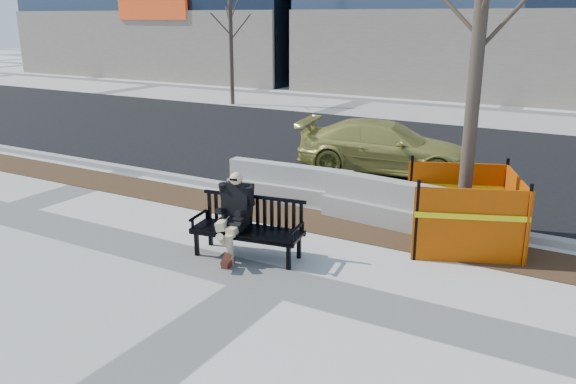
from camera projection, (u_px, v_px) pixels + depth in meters
name	position (u px, v px, depth m)	size (l,w,h in m)	color
ground	(272.00, 280.00, 8.57)	(120.00, 120.00, 0.00)	beige
mulch_strip	(346.00, 227.00, 10.73)	(40.00, 1.20, 0.02)	#47301C
asphalt_street	(441.00, 158.00, 15.89)	(60.00, 10.40, 0.01)	black
curb	(366.00, 210.00, 11.51)	(60.00, 0.25, 0.12)	#9E9B93
bench	(248.00, 256.00, 9.42)	(1.81, 0.65, 0.97)	black
seated_man	(236.00, 253.00, 9.54)	(0.57, 0.95, 1.33)	black
tree_fence	(460.00, 243.00, 9.96)	(2.63, 2.63, 6.57)	#DB5200
sedan	(384.00, 171.00, 14.60)	(1.74, 4.28, 1.24)	#B0A84B
jersey_barrier_left	(289.00, 200.00, 12.28)	(2.71, 0.54, 0.78)	#A6A39B
jersey_barrier_right	(398.00, 226.00, 10.78)	(2.97, 0.59, 0.85)	gray
far_tree_left	(233.00, 104.00, 25.73)	(1.95, 1.95, 5.27)	#4F3F33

